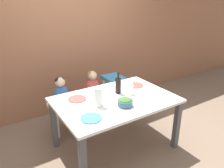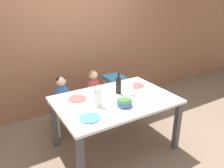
{
  "view_description": "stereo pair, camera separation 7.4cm",
  "coord_description": "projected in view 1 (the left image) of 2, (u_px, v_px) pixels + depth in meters",
  "views": [
    {
      "loc": [
        -1.41,
        -2.13,
        1.98
      ],
      "look_at": [
        0.0,
        0.08,
        0.93
      ],
      "focal_mm": 35.0,
      "sensor_mm": 36.0,
      "label": 1
    },
    {
      "loc": [
        -1.34,
        -2.17,
        1.98
      ],
      "look_at": [
        0.0,
        0.08,
        0.93
      ],
      "focal_mm": 35.0,
      "sensor_mm": 36.0,
      "label": 2
    }
  ],
  "objects": [
    {
      "name": "ground_plane",
      "position": [
        115.0,
        146.0,
        3.1
      ],
      "size": [
        14.0,
        14.0,
        0.0
      ],
      "primitive_type": "plane",
      "color": "#705B4C"
    },
    {
      "name": "wall_back",
      "position": [
        69.0,
        36.0,
        3.72
      ],
      "size": [
        10.0,
        0.06,
        2.7
      ],
      "color": "#8E5B42",
      "rests_on": "ground_plane"
    },
    {
      "name": "dining_table",
      "position": [
        115.0,
        105.0,
        2.86
      ],
      "size": [
        1.52,
        1.04,
        0.75
      ],
      "color": "white",
      "rests_on": "ground_plane"
    },
    {
      "name": "chair_far_left",
      "position": [
        63.0,
        110.0,
        3.33
      ],
      "size": [
        0.37,
        0.41,
        0.45
      ],
      "color": "silver",
      "rests_on": "ground_plane"
    },
    {
      "name": "chair_far_center",
      "position": [
        93.0,
        101.0,
        3.59
      ],
      "size": [
        0.37,
        0.41,
        0.45
      ],
      "color": "silver",
      "rests_on": "ground_plane"
    },
    {
      "name": "chair_right_highchair",
      "position": [
        113.0,
        86.0,
        3.71
      ],
      "size": [
        0.31,
        0.34,
        0.73
      ],
      "color": "silver",
      "rests_on": "ground_plane"
    },
    {
      "name": "person_child_left",
      "position": [
        61.0,
        92.0,
        3.21
      ],
      "size": [
        0.23,
        0.18,
        0.45
      ],
      "color": "#3366B2",
      "rests_on": "chair_far_left"
    },
    {
      "name": "person_child_center",
      "position": [
        92.0,
        85.0,
        3.48
      ],
      "size": [
        0.23,
        0.18,
        0.45
      ],
      "color": "#C64C4C",
      "rests_on": "chair_far_center"
    },
    {
      "name": "wine_bottle",
      "position": [
        118.0,
        85.0,
        2.96
      ],
      "size": [
        0.08,
        0.08,
        0.3
      ],
      "color": "black",
      "rests_on": "dining_table"
    },
    {
      "name": "paper_towel_roll",
      "position": [
        99.0,
        97.0,
        2.6
      ],
      "size": [
        0.1,
        0.1,
        0.24
      ],
      "color": "white",
      "rests_on": "dining_table"
    },
    {
      "name": "wine_glass_near",
      "position": [
        131.0,
        86.0,
        2.92
      ],
      "size": [
        0.08,
        0.08,
        0.17
      ],
      "color": "white",
      "rests_on": "dining_table"
    },
    {
      "name": "salad_bowl_large",
      "position": [
        125.0,
        102.0,
        2.63
      ],
      "size": [
        0.19,
        0.19,
        0.1
      ],
      "color": "#335675",
      "rests_on": "dining_table"
    },
    {
      "name": "dinner_plate_front_left",
      "position": [
        91.0,
        118.0,
        2.36
      ],
      "size": [
        0.24,
        0.24,
        0.01
      ],
      "color": "teal",
      "rests_on": "dining_table"
    },
    {
      "name": "dinner_plate_back_left",
      "position": [
        77.0,
        99.0,
        2.81
      ],
      "size": [
        0.24,
        0.24,
        0.01
      ],
      "color": "#D14C47",
      "rests_on": "dining_table"
    },
    {
      "name": "dinner_plate_back_right",
      "position": [
        135.0,
        85.0,
        3.24
      ],
      "size": [
        0.24,
        0.24,
        0.01
      ],
      "color": "#D14C47",
      "rests_on": "dining_table"
    },
    {
      "name": "dinner_plate_front_right",
      "position": [
        154.0,
        97.0,
        2.85
      ],
      "size": [
        0.24,
        0.24,
        0.01
      ],
      "color": "silver",
      "rests_on": "dining_table"
    }
  ]
}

